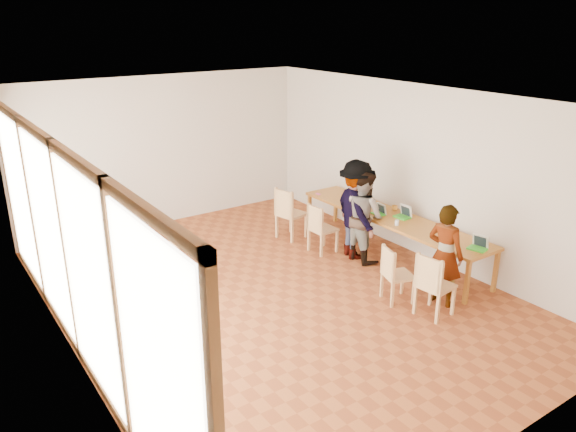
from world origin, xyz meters
name	(u,v)px	position (x,y,z in m)	size (l,w,h in m)	color
ground	(275,294)	(0.00, 0.00, 0.00)	(8.00, 8.00, 0.00)	#9E5026
wall_back	(165,151)	(0.00, 4.00, 1.50)	(6.00, 0.10, 3.00)	beige
wall_front	(516,316)	(0.00, -4.00, 1.50)	(6.00, 0.10, 3.00)	beige
wall_right	(417,171)	(3.00, 0.00, 1.50)	(0.10, 8.00, 3.00)	beige
window_wall	(65,247)	(-2.96, 0.00, 1.50)	(0.10, 8.00, 3.00)	white
ceiling	(273,97)	(0.00, 0.00, 3.02)	(6.00, 8.00, 0.04)	white
communal_table	(391,219)	(2.50, 0.06, 0.70)	(0.80, 4.00, 0.75)	#AF6C27
side_table	(94,221)	(-1.80, 3.04, 0.67)	(0.90, 0.90, 0.75)	#AF6C27
chair_near	(432,279)	(1.43, -1.83, 0.59)	(0.49, 0.49, 0.51)	tan
chair_mid	(393,269)	(1.31, -1.19, 0.53)	(0.51, 0.51, 0.46)	tan
chair_far	(319,224)	(1.54, 0.89, 0.56)	(0.44, 0.44, 0.48)	tan
chair_empty	(288,209)	(1.46, 1.76, 0.62)	(0.56, 0.56, 0.54)	tan
chair_spare	(168,260)	(-1.31, 0.95, 0.57)	(0.49, 0.49, 0.49)	tan
person_near	(445,255)	(1.89, -1.64, 0.78)	(0.57, 0.37, 1.56)	gray
person_mid	(363,216)	(2.00, 0.25, 0.81)	(0.78, 0.61, 1.61)	gray
person_far	(356,210)	(1.96, 0.40, 0.88)	(1.14, 0.66, 1.77)	gray
laptop_near	(479,245)	(2.55, -1.73, 0.81)	(0.28, 0.30, 0.22)	green
laptop_mid	(404,214)	(2.64, -0.10, 0.81)	(0.24, 0.27, 0.22)	green
laptop_far	(380,211)	(2.41, 0.26, 0.80)	(0.22, 0.25, 0.19)	green
yellow_mug	(395,208)	(2.78, 0.27, 0.79)	(0.11, 0.11, 0.09)	gold
green_bottle	(349,198)	(2.29, 0.95, 0.89)	(0.07, 0.07, 0.28)	#217922
clear_glass	(397,223)	(2.26, -0.31, 0.80)	(0.07, 0.07, 0.09)	silver
condiment_cup	(376,204)	(2.67, 0.64, 0.78)	(0.08, 0.08, 0.06)	white
pink_phone	(318,194)	(2.22, 1.80, 0.76)	(0.05, 0.10, 0.01)	#DF4699
black_pouch	(350,199)	(2.47, 1.14, 0.80)	(0.16, 0.26, 0.09)	black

